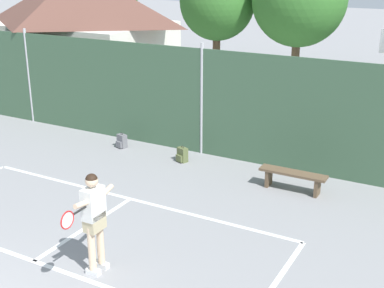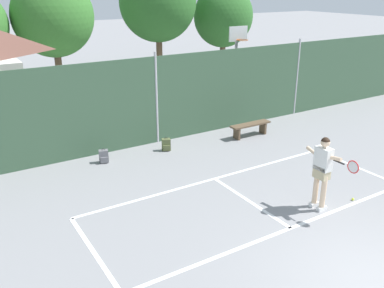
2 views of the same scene
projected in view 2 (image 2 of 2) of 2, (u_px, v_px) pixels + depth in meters
court_markings at (359, 272)px, 8.02m from camera, size 8.30×11.10×0.01m
chainlink_fence at (156, 100)px, 14.13m from camera, size 26.09×0.09×3.12m
basketball_hoop at (237, 57)px, 17.50m from camera, size 0.90×0.67×3.55m
treeline_backdrop at (76, 14)px, 21.52m from camera, size 24.75×4.00×6.41m
tennis_player at (323, 167)px, 9.92m from camera, size 0.26×1.43×1.85m
tennis_ball at (353, 199)px, 10.68m from camera, size 0.07×0.07×0.07m
backpack_grey at (104, 157)px, 12.90m from camera, size 0.32×0.30×0.46m
backpack_olive at (166, 145)px, 13.83m from camera, size 0.33×0.32×0.46m
courtside_bench at (250, 127)px, 15.06m from camera, size 1.60×0.36×0.48m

